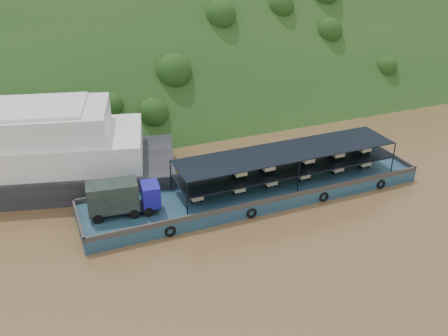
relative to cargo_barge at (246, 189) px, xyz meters
name	(u,v)px	position (x,y,z in m)	size (l,w,h in m)	color
ground	(254,206)	(0.20, -1.59, -1.11)	(160.00, 160.00, 0.00)	brown
hillside	(156,98)	(0.20, 34.41, -1.11)	(140.00, 28.00, 28.00)	#163613
cargo_barge	(246,189)	(0.00, 0.00, 0.00)	(35.00, 7.18, 4.54)	#16304D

